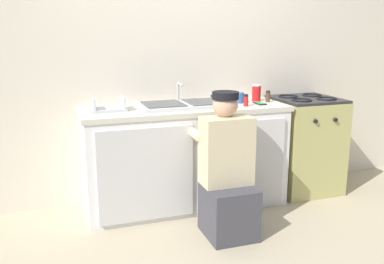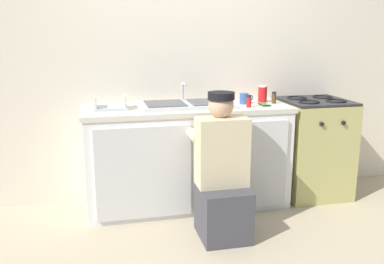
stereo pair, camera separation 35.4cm
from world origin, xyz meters
TOP-DOWN VIEW (x-y plane):
  - ground_plane at (0.00, 0.00)m, footprint 12.00×12.00m
  - back_wall at (0.00, 0.65)m, footprint 6.00×0.10m
  - counter_cabinet at (0.00, 0.29)m, footprint 1.75×0.62m
  - countertop at (0.00, 0.30)m, footprint 1.79×0.62m
  - sink_double_basin at (0.00, 0.30)m, footprint 0.80×0.44m
  - stove_range at (1.22, 0.30)m, footprint 0.60×0.62m
  - plumber_person at (0.13, -0.33)m, footprint 0.42×0.61m
  - soda_cup_red at (0.72, 0.37)m, footprint 0.08×0.08m
  - dish_rack_tray at (-0.65, 0.32)m, footprint 0.28×0.22m
  - spice_bottle_red at (0.51, 0.15)m, footprint 0.04×0.04m
  - spice_bottle_pepper at (0.80, 0.28)m, footprint 0.04×0.04m
  - coffee_mug at (0.53, 0.32)m, footprint 0.13×0.08m
  - cell_phone at (0.68, 0.21)m, footprint 0.07×0.14m

SIDE VIEW (x-z plane):
  - ground_plane at x=0.00m, z-range 0.00..0.00m
  - counter_cabinet at x=0.00m, z-range 0.00..0.86m
  - plumber_person at x=0.13m, z-range -0.09..1.01m
  - stove_range at x=1.22m, z-range 0.00..0.93m
  - countertop at x=0.00m, z-range 0.86..0.90m
  - cell_phone at x=0.68m, z-range 0.90..0.92m
  - sink_double_basin at x=0.00m, z-range 0.83..1.02m
  - dish_rack_tray at x=-0.65m, z-range 0.87..0.98m
  - coffee_mug at x=0.53m, z-range 0.91..1.00m
  - spice_bottle_red at x=0.51m, z-range 0.90..1.01m
  - spice_bottle_pepper at x=0.80m, z-range 0.90..1.01m
  - soda_cup_red at x=0.72m, z-range 0.90..1.06m
  - back_wall at x=0.00m, z-range 0.00..2.50m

